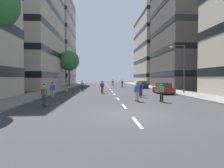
{
  "coord_description": "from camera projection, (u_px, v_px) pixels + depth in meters",
  "views": [
    {
      "loc": [
        -1.79,
        -10.75,
        2.23
      ],
      "look_at": [
        0.0,
        18.14,
        1.21
      ],
      "focal_mm": 28.78,
      "sensor_mm": 36.0,
      "label": 1
    }
  ],
  "objects": [
    {
      "name": "ground_plane",
      "position": [
        109.0,
        88.0,
        37.66
      ],
      "size": [
        160.9,
        160.9,
        0.0
      ],
      "primitive_type": "plane",
      "color": "#333335"
    },
    {
      "name": "sidewalk_left",
      "position": [
        65.0,
        87.0,
        40.39
      ],
      "size": [
        3.5,
        73.74,
        0.14
      ],
      "primitive_type": "cube",
      "color": "gray",
      "rests_on": "ground_plane"
    },
    {
      "name": "sidewalk_right",
      "position": [
        151.0,
        87.0,
        41.61
      ],
      "size": [
        3.5,
        73.74,
        0.14
      ],
      "primitive_type": "cube",
      "color": "gray",
      "rests_on": "ground_plane"
    },
    {
      "name": "lane_markings",
      "position": [
        109.0,
        88.0,
        38.84
      ],
      "size": [
        0.16,
        62.2,
        0.01
      ],
      "color": "silver",
      "rests_on": "ground_plane"
    },
    {
      "name": "building_left_mid",
      "position": [
        16.0,
        23.0,
        38.5
      ],
      "size": [
        17.02,
        19.75,
        27.81
      ],
      "color": "#BCB29E",
      "rests_on": "ground_plane"
    },
    {
      "name": "building_left_far",
      "position": [
        47.0,
        41.0,
        60.6
      ],
      "size": [
        17.02,
        18.55,
        29.3
      ],
      "color": "#B2A893",
      "rests_on": "ground_plane"
    },
    {
      "name": "building_right_mid",
      "position": [
        196.0,
        32.0,
        41.02
      ],
      "size": [
        17.02,
        16.59,
        25.26
      ],
      "color": "#4C4744",
      "rests_on": "ground_plane"
    },
    {
      "name": "building_right_far",
      "position": [
        163.0,
        49.0,
        63.16
      ],
      "size": [
        17.02,
        20.78,
        24.71
      ],
      "color": "#B2A893",
      "rests_on": "ground_plane"
    },
    {
      "name": "parked_car_near",
      "position": [
        142.0,
        85.0,
        38.16
      ],
      "size": [
        1.82,
        4.4,
        1.52
      ],
      "color": "black",
      "rests_on": "ground_plane"
    },
    {
      "name": "parked_car_mid",
      "position": [
        163.0,
        89.0,
        25.1
      ],
      "size": [
        1.82,
        4.4,
        1.52
      ],
      "color": "maroon",
      "rests_on": "ground_plane"
    },
    {
      "name": "street_tree_near",
      "position": [
        69.0,
        61.0,
        45.57
      ],
      "size": [
        5.16,
        5.16,
        8.99
      ],
      "color": "#4C3823",
      "rests_on": "sidewalk_left"
    },
    {
      "name": "streetlamp_right",
      "position": [
        182.0,
        64.0,
        24.32
      ],
      "size": [
        2.13,
        0.3,
        6.5
      ],
      "color": "#3F3F44",
      "rests_on": "sidewalk_right"
    },
    {
      "name": "skater_0",
      "position": [
        137.0,
        91.0,
        16.9
      ],
      "size": [
        0.57,
        0.92,
        1.78
      ],
      "color": "brown",
      "rests_on": "ground_plane"
    },
    {
      "name": "skater_1",
      "position": [
        67.0,
        86.0,
        27.43
      ],
      "size": [
        0.55,
        0.91,
        1.78
      ],
      "color": "brown",
      "rests_on": "ground_plane"
    },
    {
      "name": "skater_2",
      "position": [
        102.0,
        86.0,
        25.44
      ],
      "size": [
        0.55,
        0.92,
        1.78
      ],
      "color": "brown",
      "rests_on": "ground_plane"
    },
    {
      "name": "skater_3",
      "position": [
        122.0,
        83.0,
        41.88
      ],
      "size": [
        0.56,
        0.92,
        1.78
      ],
      "color": "brown",
      "rests_on": "ground_plane"
    },
    {
      "name": "skater_4",
      "position": [
        140.0,
        88.0,
        20.34
      ],
      "size": [
        0.55,
        0.92,
        1.78
      ],
      "color": "brown",
      "rests_on": "ground_plane"
    },
    {
      "name": "skater_5",
      "position": [
        102.0,
        85.0,
        28.66
      ],
      "size": [
        0.55,
        0.92,
        1.78
      ],
      "color": "brown",
      "rests_on": "ground_plane"
    },
    {
      "name": "skater_6",
      "position": [
        162.0,
        91.0,
        16.46
      ],
      "size": [
        0.55,
        0.91,
        1.78
      ],
      "color": "brown",
      "rests_on": "ground_plane"
    },
    {
      "name": "skater_7",
      "position": [
        44.0,
        94.0,
        13.61
      ],
      "size": [
        0.56,
        0.92,
        1.78
      ],
      "color": "brown",
      "rests_on": "ground_plane"
    },
    {
      "name": "skater_8",
      "position": [
        141.0,
        87.0,
        23.14
      ],
      "size": [
        0.55,
        0.92,
        1.78
      ],
      "color": "brown",
      "rests_on": "ground_plane"
    },
    {
      "name": "skater_9",
      "position": [
        53.0,
        89.0,
        19.84
      ],
      "size": [
        0.57,
        0.92,
        1.78
      ],
      "color": "brown",
      "rests_on": "ground_plane"
    },
    {
      "name": "skater_10",
      "position": [
        82.0,
        85.0,
        29.88
      ],
      "size": [
        0.55,
        0.92,
        1.78
      ],
      "color": "brown",
      "rests_on": "ground_plane"
    },
    {
      "name": "skater_11",
      "position": [
        113.0,
        82.0,
        47.21
      ],
      "size": [
        0.56,
        0.92,
        1.78
      ],
      "color": "brown",
      "rests_on": "ground_plane"
    }
  ]
}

